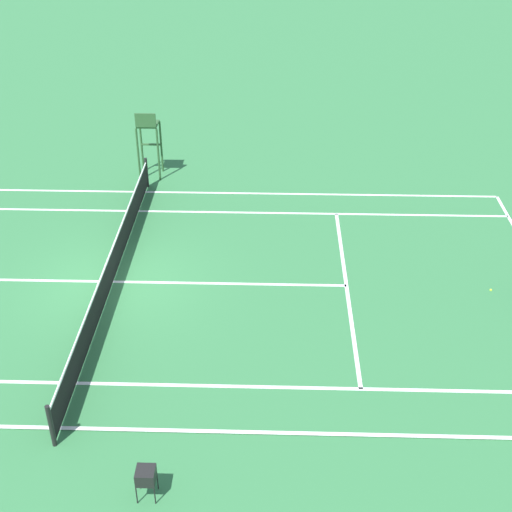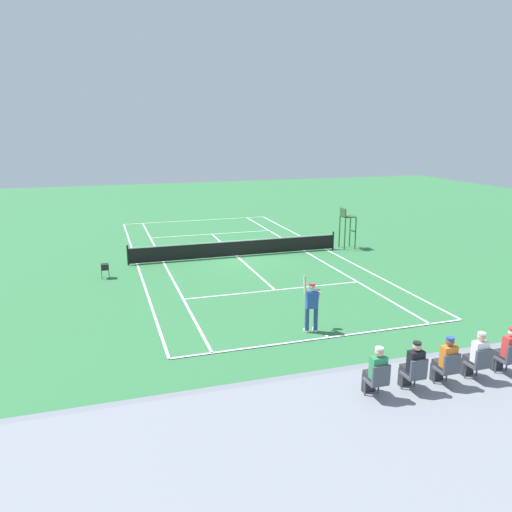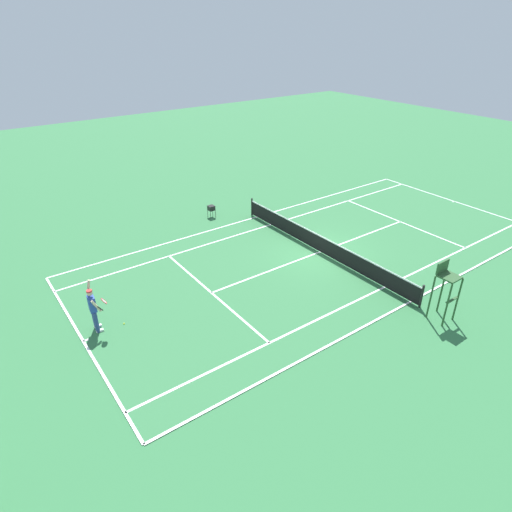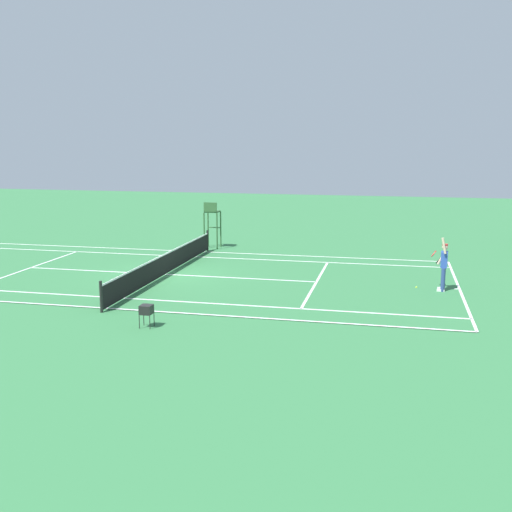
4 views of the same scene
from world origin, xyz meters
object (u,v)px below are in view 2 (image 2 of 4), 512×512
(spectator_seated_1, at_px, (477,356))
(ball_hopper, at_px, (105,267))
(spectator_seated_2, at_px, (446,361))
(spectator_seated_3, at_px, (413,367))
(tennis_ball, at_px, (307,321))
(spectator_seated_0, at_px, (507,352))
(equipment_bag, at_px, (239,401))
(spectator_seated_4, at_px, (376,373))
(tennis_player, at_px, (312,306))
(umpire_chair, at_px, (347,223))

(spectator_seated_1, bearing_deg, ball_hopper, -61.36)
(spectator_seated_1, bearing_deg, spectator_seated_2, 0.00)
(spectator_seated_3, xyz_separation_m, tennis_ball, (-0.45, -7.16, -1.63))
(spectator_seated_0, height_order, equipment_bag, spectator_seated_0)
(tennis_ball, bearing_deg, spectator_seated_2, 93.54)
(spectator_seated_0, bearing_deg, spectator_seated_4, 0.00)
(spectator_seated_1, relative_size, spectator_seated_3, 1.00)
(tennis_player, relative_size, ball_hopper, 2.98)
(spectator_seated_4, bearing_deg, spectator_seated_2, 180.00)
(umpire_chair, height_order, equipment_bag, umpire_chair)
(spectator_seated_0, bearing_deg, spectator_seated_1, 0.00)
(spectator_seated_0, xyz_separation_m, umpire_chair, (-4.66, -17.45, -0.10))
(spectator_seated_1, xyz_separation_m, ball_hopper, (8.38, -15.34, -1.09))
(spectator_seated_4, xyz_separation_m, tennis_player, (-1.17, -6.23, -0.67))
(tennis_player, bearing_deg, umpire_chair, -122.57)
(spectator_seated_2, xyz_separation_m, ball_hopper, (7.49, -15.34, -1.09))
(spectator_seated_2, bearing_deg, tennis_player, -83.55)
(spectator_seated_4, distance_m, ball_hopper, 16.37)
(tennis_ball, xyz_separation_m, umpire_chair, (-6.91, -10.28, 1.52))
(spectator_seated_0, xyz_separation_m, spectator_seated_4, (3.68, 0.00, 0.00))
(spectator_seated_2, bearing_deg, spectator_seated_0, 180.00)
(spectator_seated_1, bearing_deg, equipment_bag, -22.42)
(spectator_seated_1, distance_m, spectator_seated_2, 0.89)
(spectator_seated_0, bearing_deg, tennis_ball, -72.56)
(spectator_seated_4, relative_size, equipment_bag, 1.33)
(spectator_seated_3, height_order, ball_hopper, spectator_seated_3)
(equipment_bag, bearing_deg, ball_hopper, -77.14)
(spectator_seated_1, relative_size, spectator_seated_2, 1.00)
(umpire_chair, relative_size, ball_hopper, 3.49)
(umpire_chair, bearing_deg, spectator_seated_1, 72.29)
(tennis_ball, height_order, ball_hopper, ball_hopper)
(spectator_seated_1, xyz_separation_m, tennis_ball, (1.34, -7.16, -1.63))
(spectator_seated_2, distance_m, umpire_chair, 18.61)
(spectator_seated_4, distance_m, tennis_ball, 7.48)
(spectator_seated_0, distance_m, tennis_ball, 7.68)
(spectator_seated_1, relative_size, spectator_seated_4, 1.00)
(tennis_player, distance_m, umpire_chair, 13.33)
(spectator_seated_0, relative_size, spectator_seated_4, 1.00)
(spectator_seated_4, distance_m, umpire_chair, 19.34)
(equipment_bag, bearing_deg, umpire_chair, -125.73)
(spectator_seated_2, relative_size, spectator_seated_3, 1.00)
(ball_hopper, bearing_deg, tennis_ball, 130.73)
(spectator_seated_3, bearing_deg, spectator_seated_0, 180.00)
(spectator_seated_0, bearing_deg, spectator_seated_2, 0.00)
(spectator_seated_4, bearing_deg, spectator_seated_1, 180.00)
(spectator_seated_1, height_order, spectator_seated_3, same)
(spectator_seated_0, bearing_deg, tennis_player, -68.04)
(spectator_seated_4, bearing_deg, ball_hopper, -69.91)
(spectator_seated_1, height_order, tennis_ball, spectator_seated_1)
(spectator_seated_0, height_order, spectator_seated_1, same)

